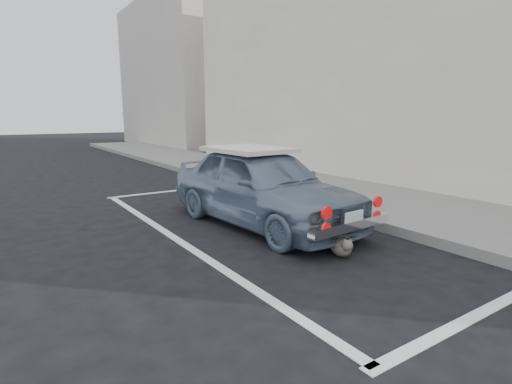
# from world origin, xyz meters

# --- Properties ---
(ground) EXTENTS (80.00, 80.00, 0.00)m
(ground) POSITION_xyz_m (0.00, 0.00, 0.00)
(ground) COLOR black
(ground) RESTS_ON ground
(sidewalk) EXTENTS (2.80, 40.00, 0.15)m
(sidewalk) POSITION_xyz_m (3.20, 2.00, 0.07)
(sidewalk) COLOR slate
(sidewalk) RESTS_ON ground
(shop_building) EXTENTS (3.50, 18.00, 7.00)m
(shop_building) POSITION_xyz_m (6.33, 4.00, 3.49)
(shop_building) COLOR beige
(shop_building) RESTS_ON ground
(building_far) EXTENTS (3.50, 10.00, 8.00)m
(building_far) POSITION_xyz_m (6.35, 20.00, 4.00)
(building_far) COLOR #B0AA9F
(building_far) RESTS_ON ground
(pline_rear) EXTENTS (3.00, 0.12, 0.01)m
(pline_rear) POSITION_xyz_m (0.50, -0.50, 0.00)
(pline_rear) COLOR silver
(pline_rear) RESTS_ON ground
(pline_front) EXTENTS (3.00, 0.12, 0.01)m
(pline_front) POSITION_xyz_m (0.50, 6.50, 0.00)
(pline_front) COLOR silver
(pline_front) RESTS_ON ground
(pline_side) EXTENTS (0.12, 7.00, 0.01)m
(pline_side) POSITION_xyz_m (-0.90, 3.00, 0.00)
(pline_side) COLOR silver
(pline_side) RESTS_ON ground
(retro_coupe) EXTENTS (1.72, 3.76, 1.25)m
(retro_coupe) POSITION_xyz_m (0.56, 3.01, 0.63)
(retro_coupe) COLOR slate
(retro_coupe) RESTS_ON ground
(cat) EXTENTS (0.33, 0.50, 0.28)m
(cat) POSITION_xyz_m (0.54, 1.24, 0.13)
(cat) COLOR #766B5A
(cat) RESTS_ON ground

